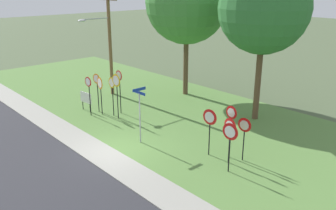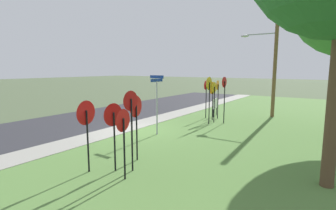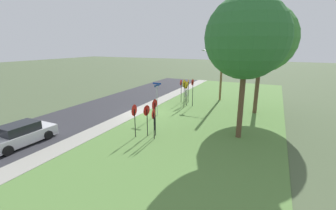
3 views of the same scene
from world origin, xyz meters
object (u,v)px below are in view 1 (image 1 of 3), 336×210
(stop_sign_near_left, at_px, (119,83))
(stop_sign_far_center, at_px, (116,86))
(stop_sign_center_tall, at_px, (112,88))
(notice_board, at_px, (86,99))
(stop_sign_near_right, at_px, (97,85))
(stop_sign_far_left, at_px, (89,88))
(utility_pole, at_px, (108,38))
(stop_sign_far_right, at_px, (100,87))
(yield_sign_center, at_px, (244,129))
(oak_tree_left, at_px, (187,2))
(yield_sign_far_right, at_px, (209,121))
(yield_sign_near_right, at_px, (230,136))
(yield_sign_near_left, at_px, (231,120))
(yield_sign_far_left, at_px, (230,130))
(street_name_post, at_px, (140,111))
(oak_tree_right, at_px, (264,8))

(stop_sign_near_left, bearing_deg, stop_sign_far_center, -43.68)
(stop_sign_center_tall, height_order, notice_board, stop_sign_center_tall)
(stop_sign_near_right, bearing_deg, stop_sign_center_tall, 4.70)
(stop_sign_far_left, distance_m, utility_pole, 5.20)
(stop_sign_far_right, bearing_deg, yield_sign_center, 17.51)
(oak_tree_left, bearing_deg, stop_sign_near_left, -88.04)
(stop_sign_near_left, height_order, stop_sign_near_right, stop_sign_near_left)
(utility_pole, relative_size, oak_tree_left, 0.81)
(stop_sign_near_right, distance_m, oak_tree_left, 8.63)
(stop_sign_center_tall, distance_m, utility_pole, 5.29)
(utility_pole, bearing_deg, yield_sign_center, -5.78)
(stop_sign_far_left, relative_size, yield_sign_far_right, 1.06)
(stop_sign_near_left, distance_m, stop_sign_far_right, 1.23)
(stop_sign_far_center, xyz_separation_m, notice_board, (-2.58, -0.71, -1.25))
(stop_sign_far_right, height_order, yield_sign_far_right, stop_sign_far_right)
(stop_sign_near_right, xyz_separation_m, stop_sign_far_right, (0.58, -0.13, -0.02))
(yield_sign_near_right, bearing_deg, yield_sign_near_left, 121.25)
(yield_sign_far_right, height_order, yield_sign_center, yield_sign_far_right)
(stop_sign_far_center, bearing_deg, yield_sign_far_left, 2.25)
(street_name_post, relative_size, utility_pole, 0.38)
(yield_sign_far_right, bearing_deg, stop_sign_far_center, 176.45)
(yield_sign_near_right, xyz_separation_m, street_name_post, (-5.09, -0.94, 0.04))
(utility_pole, distance_m, oak_tree_left, 6.18)
(stop_sign_far_center, distance_m, stop_sign_center_tall, 0.66)
(notice_board, relative_size, oak_tree_right, 0.13)
(stop_sign_center_tall, distance_m, notice_board, 2.34)
(stop_sign_center_tall, height_order, yield_sign_near_left, yield_sign_near_left)
(yield_sign_far_left, bearing_deg, stop_sign_far_right, -169.17)
(yield_sign_near_right, bearing_deg, yield_sign_center, 94.16)
(stop_sign_far_right, distance_m, yield_sign_far_right, 8.44)
(oak_tree_right, bearing_deg, yield_sign_center, -61.16)
(stop_sign_near_right, distance_m, yield_sign_near_right, 10.67)
(stop_sign_near_left, xyz_separation_m, stop_sign_far_center, (0.68, -0.68, 0.05))
(stop_sign_far_right, bearing_deg, yield_sign_far_right, 13.92)
(stop_sign_near_left, bearing_deg, stop_sign_near_right, -141.10)
(oak_tree_right, bearing_deg, oak_tree_left, 175.73)
(stop_sign_far_center, relative_size, yield_sign_center, 1.32)
(stop_sign_near_left, relative_size, yield_sign_near_right, 1.22)
(stop_sign_far_right, relative_size, street_name_post, 0.83)
(yield_sign_near_right, relative_size, yield_sign_far_right, 0.98)
(stop_sign_center_tall, xyz_separation_m, yield_sign_far_left, (8.87, 0.41, -0.15))
(stop_sign_near_right, relative_size, notice_board, 2.04)
(stop_sign_far_left, relative_size, street_name_post, 0.84)
(stop_sign_near_right, distance_m, stop_sign_far_right, 0.59)
(stop_sign_far_right, relative_size, yield_sign_center, 1.15)
(stop_sign_far_center, height_order, oak_tree_right, oak_tree_right)
(utility_pole, height_order, oak_tree_right, oak_tree_right)
(stop_sign_far_center, height_order, notice_board, stop_sign_far_center)
(yield_sign_near_left, bearing_deg, yield_sign_near_right, -50.28)
(stop_sign_far_center, bearing_deg, notice_board, -165.77)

